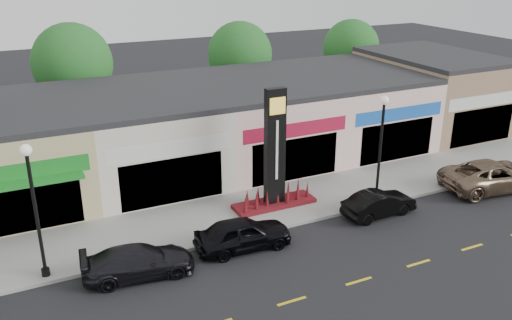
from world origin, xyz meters
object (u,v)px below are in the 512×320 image
object	(u,v)px
car_dark_sedan	(139,262)
car_black_conv	(379,204)
lamp_east_near	(381,138)
lamp_west_near	(34,199)
pylon_sign	(275,166)
car_black_sedan	(243,234)
car_gold_suv	(493,175)

from	to	relation	value
car_dark_sedan	car_black_conv	xyz separation A→B (m)	(11.85, 0.17, -0.02)
lamp_east_near	car_black_conv	distance (m)	3.20
lamp_west_near	car_black_conv	world-z (taller)	lamp_west_near
pylon_sign	car_dark_sedan	xyz separation A→B (m)	(-7.63, -3.09, -1.64)
lamp_west_near	car_black_conv	distance (m)	15.53
car_black_sedan	car_gold_suv	bearing A→B (deg)	-87.31
car_gold_suv	car_black_conv	bearing A→B (deg)	97.16
car_dark_sedan	pylon_sign	bearing A→B (deg)	-61.41
lamp_west_near	lamp_east_near	world-z (taller)	same
car_black_sedan	car_gold_suv	size ratio (longest dim) A/B	0.74
car_black_sedan	car_black_conv	bearing A→B (deg)	-86.76
car_black_sedan	lamp_west_near	bearing A→B (deg)	84.18
lamp_east_near	car_black_conv	bearing A→B (deg)	-122.52
lamp_east_near	car_dark_sedan	xyz separation A→B (m)	(-12.63, -1.39, -2.84)
lamp_east_near	pylon_sign	size ratio (longest dim) A/B	0.91
pylon_sign	car_black_sedan	distance (m)	4.51
lamp_west_near	car_dark_sedan	distance (m)	4.62
lamp_west_near	pylon_sign	world-z (taller)	pylon_sign
pylon_sign	car_dark_sedan	size ratio (longest dim) A/B	1.37
lamp_west_near	car_dark_sedan	world-z (taller)	lamp_west_near
lamp_west_near	car_black_conv	xyz separation A→B (m)	(15.22, -1.22, -2.86)
car_black_sedan	car_gold_suv	xyz separation A→B (m)	(14.72, -0.10, 0.08)
pylon_sign	car_black_sedan	size ratio (longest dim) A/B	1.43
car_black_conv	lamp_west_near	bearing A→B (deg)	82.95
lamp_east_near	pylon_sign	xyz separation A→B (m)	(-5.00, 1.70, -1.20)
pylon_sign	car_black_conv	size ratio (longest dim) A/B	1.59
pylon_sign	car_black_sedan	world-z (taller)	pylon_sign
car_dark_sedan	lamp_east_near	bearing A→B (deg)	-77.15
lamp_west_near	car_gold_suv	xyz separation A→B (m)	(22.68, -1.34, -2.68)
lamp_west_near	car_black_sedan	world-z (taller)	lamp_west_near
lamp_east_near	car_dark_sedan	world-z (taller)	lamp_east_near
car_dark_sedan	car_black_sedan	world-z (taller)	car_black_sedan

